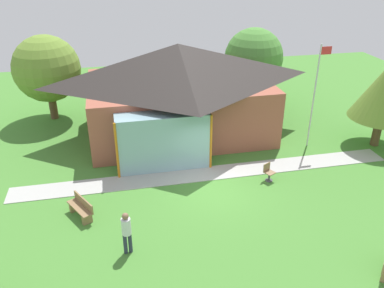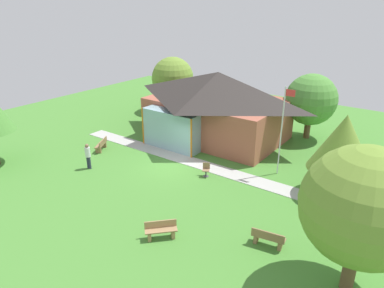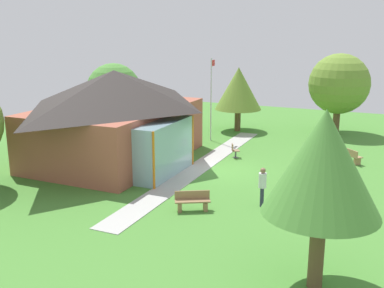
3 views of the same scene
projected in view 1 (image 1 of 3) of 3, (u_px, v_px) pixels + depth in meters
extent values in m
plane|color=#478433|center=(216.00, 189.00, 18.20)|extent=(44.00, 44.00, 0.00)
cube|color=#A35642|center=(179.00, 107.00, 23.06)|extent=(10.07, 6.78, 3.19)
pyramid|color=#2D2826|center=(178.00, 62.00, 21.88)|extent=(11.07, 7.78, 2.07)
cube|color=#8CB2BF|center=(163.00, 141.00, 19.36)|extent=(4.53, 1.20, 2.87)
cylinder|color=orange|center=(117.00, 151.00, 18.42)|extent=(0.12, 0.12, 2.87)
cylinder|color=orange|center=(211.00, 142.00, 19.26)|extent=(0.12, 0.12, 2.87)
cube|color=#ADADA8|center=(208.00, 173.00, 19.38)|extent=(18.63, 1.38, 0.03)
cylinder|color=silver|center=(314.00, 98.00, 20.84)|extent=(0.08, 0.08, 5.66)
cube|color=red|center=(326.00, 50.00, 19.78)|extent=(0.60, 0.02, 0.40)
cube|color=olive|center=(80.00, 208.00, 16.10)|extent=(1.12, 1.52, 0.06)
cube|color=olive|center=(87.00, 219.00, 15.85)|extent=(0.43, 0.34, 0.39)
cube|color=olive|center=(74.00, 207.00, 16.59)|extent=(0.43, 0.34, 0.39)
cube|color=olive|center=(83.00, 202.00, 16.12)|extent=(0.79, 1.34, 0.36)
cube|color=#8C6B4C|center=(270.00, 173.00, 18.62)|extent=(0.59, 0.59, 0.04)
cube|color=#8C6B4C|center=(267.00, 167.00, 18.66)|extent=(0.41, 0.24, 0.40)
cylinder|color=#4C4C51|center=(269.00, 177.00, 18.73)|extent=(0.10, 0.10, 0.42)
cylinder|color=#4C4C51|center=(269.00, 180.00, 18.82)|extent=(0.36, 0.36, 0.02)
cylinder|color=#2D3347|center=(125.00, 244.00, 14.21)|extent=(0.14, 0.14, 0.85)
cylinder|color=#2D3347|center=(130.00, 242.00, 14.26)|extent=(0.14, 0.14, 0.85)
cylinder|color=silver|center=(126.00, 226.00, 13.90)|extent=(0.34, 0.34, 0.65)
sphere|color=#846047|center=(125.00, 216.00, 13.70)|extent=(0.24, 0.24, 0.24)
cylinder|color=brown|center=(53.00, 105.00, 25.24)|extent=(0.48, 0.48, 1.74)
sphere|color=olive|center=(47.00, 69.00, 24.16)|extent=(4.08, 4.08, 4.08)
cylinder|color=brown|center=(377.00, 131.00, 21.83)|extent=(0.45, 0.45, 1.67)
cylinder|color=brown|center=(251.00, 90.00, 28.08)|extent=(0.48, 0.48, 1.66)
sphere|color=#4C8C38|center=(254.00, 57.00, 27.03)|extent=(4.00, 4.00, 4.00)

